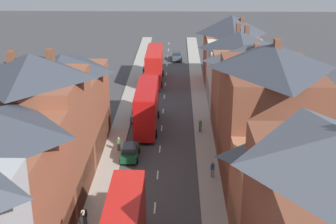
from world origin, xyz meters
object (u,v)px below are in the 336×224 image
object	(u,v)px
car_near_silver	(130,152)
pedestrian_mid_right	(212,169)
pedestrian_far_right	(200,125)
double_decker_bus_lead	(147,106)
double_decker_bus_mid_street	(154,65)
car_near_blue	(138,113)
car_mid_black	(148,72)
pedestrian_mid_left	(85,215)
pedestrian_far_left	(119,143)
car_parked_right_a	(177,56)

from	to	relation	value
car_near_silver	pedestrian_mid_right	xyz separation A→B (m)	(8.47, -4.22, 0.22)
pedestrian_far_right	double_decker_bus_lead	bearing A→B (deg)	167.05
double_decker_bus_mid_street	pedestrian_far_right	bearing A→B (deg)	-72.59
car_near_blue	car_mid_black	bearing A→B (deg)	90.00
double_decker_bus_mid_street	car_near_silver	size ratio (longest dim) A/B	2.68
double_decker_bus_lead	car_mid_black	size ratio (longest dim) A/B	2.64
car_near_blue	car_mid_black	xyz separation A→B (m)	(0.00, 19.35, -0.01)
car_near_blue	pedestrian_mid_left	size ratio (longest dim) A/B	2.58
car_near_silver	car_near_blue	bearing A→B (deg)	90.00
car_mid_black	pedestrian_far_left	distance (m)	29.28
car_near_blue	car_near_silver	size ratio (longest dim) A/B	1.03
double_decker_bus_lead	car_mid_black	world-z (taller)	double_decker_bus_lead
car_parked_right_a	double_decker_bus_lead	bearing A→B (deg)	-96.18
double_decker_bus_lead	car_mid_black	bearing A→B (deg)	93.31
car_near_blue	pedestrian_far_right	size ratio (longest dim) A/B	2.58
car_mid_black	pedestrian_far_right	world-z (taller)	pedestrian_far_right
double_decker_bus_lead	double_decker_bus_mid_street	distance (m)	19.23
double_decker_bus_lead	car_near_blue	xyz separation A→B (m)	(-1.29, 2.97, -1.98)
car_near_blue	pedestrian_mid_right	distance (m)	17.84
pedestrian_mid_left	pedestrian_far_right	bearing A→B (deg)	62.31
double_decker_bus_lead	pedestrian_far_left	distance (m)	7.63
car_parked_right_a	pedestrian_far_left	size ratio (longest dim) A/B	2.52
car_parked_right_a	pedestrian_far_right	distance (m)	34.93
double_decker_bus_mid_street	pedestrian_mid_left	size ratio (longest dim) A/B	6.71
pedestrian_mid_right	car_near_blue	bearing A→B (deg)	118.35
car_parked_right_a	car_mid_black	bearing A→B (deg)	-114.01
pedestrian_mid_left	pedestrian_far_left	size ratio (longest dim) A/B	1.00
pedestrian_mid_right	pedestrian_far_left	world-z (taller)	same
car_mid_black	pedestrian_mid_left	world-z (taller)	pedestrian_mid_left
pedestrian_mid_right	pedestrian_mid_left	bearing A→B (deg)	-142.89
car_near_blue	pedestrian_mid_right	xyz separation A→B (m)	(8.47, -15.70, 0.20)
car_near_silver	pedestrian_far_right	size ratio (longest dim) A/B	2.51
double_decker_bus_mid_street	pedestrian_far_left	size ratio (longest dim) A/B	6.71
double_decker_bus_lead	car_parked_right_a	distance (m)	33.57
car_parked_right_a	pedestrian_mid_right	world-z (taller)	pedestrian_mid_right
double_decker_bus_lead	pedestrian_mid_left	bearing A→B (deg)	-100.08
car_near_blue	pedestrian_mid_left	world-z (taller)	pedestrian_mid_left
double_decker_bus_lead	pedestrian_mid_left	distance (m)	21.39
double_decker_bus_mid_street	car_mid_black	distance (m)	3.90
car_parked_right_a	pedestrian_far_right	xyz separation A→B (m)	(2.89, -34.81, 0.19)
car_near_silver	car_parked_right_a	xyz separation A→B (m)	(4.90, 41.83, 0.03)
double_decker_bus_lead	pedestrian_far_left	world-z (taller)	double_decker_bus_lead
pedestrian_mid_left	pedestrian_mid_right	distance (m)	13.68
pedestrian_mid_left	pedestrian_far_right	xyz separation A→B (m)	(10.23, 19.49, 0.00)
car_mid_black	pedestrian_far_right	distance (m)	25.06
car_near_silver	pedestrian_mid_left	size ratio (longest dim) A/B	2.51
car_mid_black	pedestrian_far_left	xyz separation A→B (m)	(-1.37, -29.25, 0.21)
double_decker_bus_lead	car_near_blue	bearing A→B (deg)	113.47
car_near_silver	pedestrian_mid_left	xyz separation A→B (m)	(-2.44, -12.47, 0.22)
car_near_blue	pedestrian_far_right	distance (m)	8.98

